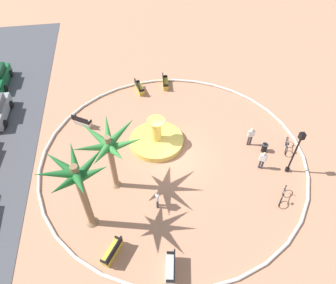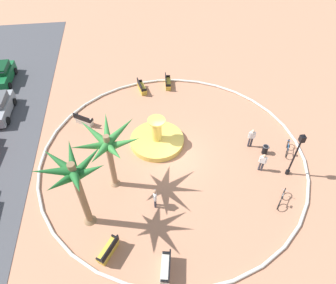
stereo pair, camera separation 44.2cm
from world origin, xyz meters
name	(u,v)px [view 1 (the left image)]	position (x,y,z in m)	size (l,w,h in m)	color
ground_plane	(173,155)	(0.00, 0.00, 0.00)	(80.00, 80.00, 0.00)	tan
plaza_curb	(173,154)	(0.00, 0.00, 0.10)	(19.28, 19.28, 0.20)	silver
fountain	(157,140)	(1.45, 1.01, 0.33)	(4.08, 4.08, 2.33)	gold
palm_tree_near_fountain	(109,146)	(-2.03, 4.23, 3.78)	(4.28, 4.26, 4.81)	#8E6B4C
palm_tree_by_curb	(77,179)	(-4.63, 5.86, 4.34)	(3.79, 3.79, 5.64)	brown
bench_east	(165,83)	(8.65, -0.79, 0.35)	(1.64, 0.65, 1.00)	gold
bench_west	(82,122)	(4.39, 6.65, 0.35)	(1.30, 1.61, 1.00)	beige
bench_north	(171,268)	(-8.32, 1.59, 0.35)	(1.67, 0.80, 1.00)	beige
bench_southeast	(139,88)	(8.22, 1.66, 0.35)	(1.67, 0.80, 1.00)	gold
bench_southwest	(112,252)	(-6.91, 4.66, 0.35)	(1.60, 1.31, 1.00)	gold
lamppost	(296,149)	(-2.77, -7.66, 2.23)	(0.32, 0.32, 3.81)	black
trash_bin	(265,147)	(-0.69, -6.76, 0.39)	(0.46, 0.46, 0.73)	black
bicycle_red_frame	(283,196)	(-4.93, -6.28, 0.38)	(1.38, 1.12, 0.94)	black
bicycle_by_lamppost	(287,146)	(-0.78, -8.45, 0.38)	(1.55, 0.85, 0.94)	black
person_cyclist_helmet	(263,160)	(-2.21, -5.89, 0.89)	(0.34, 0.48, 1.60)	#33333D
person_cyclist_photo	(251,136)	(0.13, -5.88, 0.95)	(0.26, 0.52, 1.69)	#33333D
person_pedestrian_stroll	(157,198)	(-4.14, 1.74, 0.92)	(0.53, 0.24, 1.64)	#33333D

